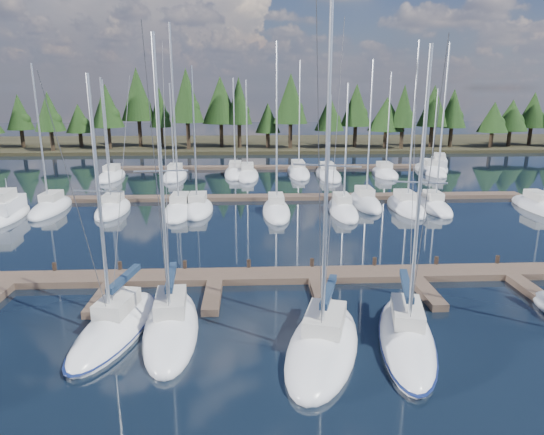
{
  "coord_description": "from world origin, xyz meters",
  "views": [
    {
      "loc": [
        -3.86,
        -9.68,
        11.3
      ],
      "look_at": [
        -2.4,
        22.0,
        2.81
      ],
      "focal_mm": 32.0,
      "sensor_mm": 36.0,
      "label": 1
    }
  ],
  "objects_px": {
    "motor_yacht_left": "(6,213)",
    "motor_yacht_right": "(438,167)",
    "main_dock": "(315,279)",
    "front_sailboat_4": "(406,337)",
    "front_sailboat_1": "(116,327)",
    "front_sailboat_2": "(171,326)",
    "front_sailboat_3": "(323,344)"
  },
  "relations": [
    {
      "from": "front_sailboat_1",
      "to": "front_sailboat_2",
      "type": "height_order",
      "value": "front_sailboat_2"
    },
    {
      "from": "front_sailboat_2",
      "to": "main_dock",
      "type": "bearing_deg",
      "value": 36.98
    },
    {
      "from": "front_sailboat_4",
      "to": "motor_yacht_right",
      "type": "relative_size",
      "value": 1.67
    },
    {
      "from": "front_sailboat_1",
      "to": "motor_yacht_left",
      "type": "xyz_separation_m",
      "value": [
        -15.42,
        21.86,
        0.18
      ]
    },
    {
      "from": "front_sailboat_1",
      "to": "motor_yacht_left",
      "type": "bearing_deg",
      "value": 125.2
    },
    {
      "from": "front_sailboat_4",
      "to": "motor_yacht_left",
      "type": "distance_m",
      "value": 37.28
    },
    {
      "from": "main_dock",
      "to": "front_sailboat_3",
      "type": "relative_size",
      "value": 2.9
    },
    {
      "from": "main_dock",
      "to": "motor_yacht_left",
      "type": "bearing_deg",
      "value": 148.05
    },
    {
      "from": "motor_yacht_left",
      "to": "main_dock",
      "type": "bearing_deg",
      "value": -31.95
    },
    {
      "from": "front_sailboat_1",
      "to": "main_dock",
      "type": "bearing_deg",
      "value": 29.23
    },
    {
      "from": "main_dock",
      "to": "motor_yacht_left",
      "type": "distance_m",
      "value": 30.37
    },
    {
      "from": "front_sailboat_2",
      "to": "front_sailboat_4",
      "type": "relative_size",
      "value": 1.04
    },
    {
      "from": "front_sailboat_1",
      "to": "front_sailboat_3",
      "type": "distance_m",
      "value": 9.86
    },
    {
      "from": "main_dock",
      "to": "front_sailboat_1",
      "type": "distance_m",
      "value": 11.86
    },
    {
      "from": "motor_yacht_left",
      "to": "front_sailboat_2",
      "type": "bearing_deg",
      "value": -50.46
    },
    {
      "from": "front_sailboat_3",
      "to": "motor_yacht_right",
      "type": "xyz_separation_m",
      "value": [
        23.74,
        48.19,
        0.15
      ]
    },
    {
      "from": "front_sailboat_1",
      "to": "motor_yacht_right",
      "type": "bearing_deg",
      "value": 54.11
    },
    {
      "from": "motor_yacht_left",
      "to": "motor_yacht_right",
      "type": "distance_m",
      "value": 54.51
    },
    {
      "from": "front_sailboat_2",
      "to": "motor_yacht_left",
      "type": "relative_size",
      "value": 1.66
    },
    {
      "from": "front_sailboat_1",
      "to": "motor_yacht_left",
      "type": "distance_m",
      "value": 26.75
    },
    {
      "from": "front_sailboat_4",
      "to": "motor_yacht_left",
      "type": "xyz_separation_m",
      "value": [
        -28.97,
        23.46,
        0.18
      ]
    },
    {
      "from": "main_dock",
      "to": "motor_yacht_left",
      "type": "height_order",
      "value": "motor_yacht_left"
    },
    {
      "from": "front_sailboat_1",
      "to": "front_sailboat_4",
      "type": "relative_size",
      "value": 0.92
    },
    {
      "from": "front_sailboat_1",
      "to": "motor_yacht_right",
      "type": "height_order",
      "value": "front_sailboat_1"
    },
    {
      "from": "front_sailboat_1",
      "to": "motor_yacht_left",
      "type": "height_order",
      "value": "front_sailboat_1"
    },
    {
      "from": "main_dock",
      "to": "front_sailboat_2",
      "type": "height_order",
      "value": "front_sailboat_2"
    },
    {
      "from": "front_sailboat_4",
      "to": "front_sailboat_3",
      "type": "bearing_deg",
      "value": -173.33
    },
    {
      "from": "motor_yacht_right",
      "to": "front_sailboat_3",
      "type": "bearing_deg",
      "value": -116.23
    },
    {
      "from": "front_sailboat_4",
      "to": "motor_yacht_right",
      "type": "distance_m",
      "value": 51.69
    },
    {
      "from": "main_dock",
      "to": "front_sailboat_4",
      "type": "bearing_deg",
      "value": -66.56
    },
    {
      "from": "front_sailboat_2",
      "to": "front_sailboat_3",
      "type": "relative_size",
      "value": 0.94
    },
    {
      "from": "front_sailboat_2",
      "to": "front_sailboat_3",
      "type": "distance_m",
      "value": 7.3
    }
  ]
}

